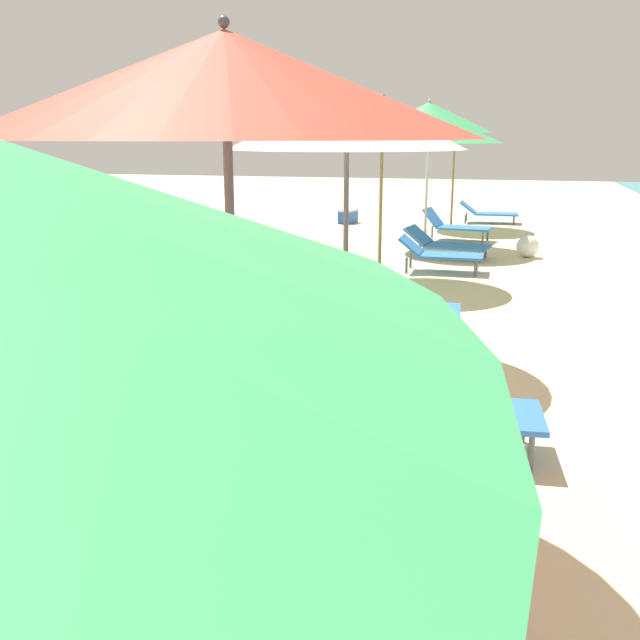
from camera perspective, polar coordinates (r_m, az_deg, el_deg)
The scene contains 14 objects.
umbrella_third at distance 3.77m, azimuth -7.49°, elevation 17.99°, with size 2.57×2.57×2.72m.
lounger_third_shoreside at distance 5.08m, azimuth 9.03°, elevation -6.65°, with size 1.44×0.72×0.67m.
lounger_third_inland at distance 3.03m, azimuth -0.04°, elevation -23.36°, with size 1.54×0.89×0.59m.
umbrella_fourth at distance 6.94m, azimuth 2.15°, elevation 15.67°, with size 2.25×2.25×2.64m.
lounger_fourth_shoreside at distance 7.98m, azimuth 6.50°, elevation 1.14°, with size 1.27×0.70×0.58m.
umbrella_fifth at distance 10.81m, azimuth 4.98°, elevation 15.54°, with size 2.22×2.22×2.72m.
lounger_fifth_shoreside at distance 11.76m, azimuth 9.45°, elevation 5.26°, with size 1.33×0.59×0.57m.
umbrella_sixth at distance 14.25m, azimuth 8.66°, elevation 15.60°, with size 2.38×2.38×2.81m.
lounger_sixth_shoreside at distance 15.38m, azimuth 10.67°, elevation 7.41°, with size 1.46×0.84×0.66m.
lounger_sixth_inland at distance 13.16m, azimuth 9.95°, elevation 6.02°, with size 1.56×0.92×0.54m.
umbrella_farthest at distance 17.43m, azimuth 10.67°, elevation 14.41°, with size 2.20×2.20×2.50m.
lounger_farthest_shoreside at distance 18.67m, azimuth 13.18°, elevation 8.34°, with size 1.44×0.66×0.54m.
cooler_box at distance 18.17m, azimuth 2.23°, elevation 8.25°, with size 0.43×0.61×0.36m.
beach_ball at distance 13.56m, azimuth 16.14°, elevation 5.62°, with size 0.39×0.39×0.39m, color white.
Camera 1 is at (0.78, 3.41, 2.16)m, focal length 40.33 mm.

